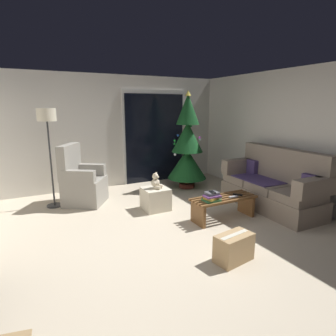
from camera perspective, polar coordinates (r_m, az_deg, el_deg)
ground_plane at (r=4.01m, az=-0.53°, el=-14.50°), size 7.00×7.00×0.00m
wall_back at (r=6.48m, az=-12.89°, el=7.15°), size 5.72×0.12×2.50m
wall_right at (r=5.52m, az=27.16°, el=5.19°), size 0.12×6.00×2.50m
patio_door_frame at (r=6.83m, az=-2.70°, el=6.44°), size 1.60×0.02×2.20m
patio_door_glass at (r=6.82m, az=-2.63°, el=6.01°), size 1.50×0.02×2.10m
couch at (r=5.42m, az=20.56°, el=-3.51°), size 0.84×1.96×1.08m
coffee_table at (r=4.69m, az=11.22°, el=-7.26°), size 1.10×0.40×0.38m
remote_silver at (r=4.66m, az=13.17°, el=-5.74°), size 0.16×0.06×0.02m
remote_white at (r=4.61m, az=10.16°, el=-5.77°), size 0.04×0.16×0.02m
remote_black at (r=4.78m, az=14.01°, el=-5.30°), size 0.13×0.15×0.02m
book_stack at (r=4.41m, az=8.88°, el=-5.85°), size 0.25×0.21×0.14m
cell_phone at (r=4.39m, az=9.03°, el=-4.84°), size 0.11×0.16×0.01m
christmas_tree at (r=6.26m, az=3.94°, el=4.44°), size 0.87×0.87×2.15m
armchair at (r=5.54m, az=-17.11°, el=-2.91°), size 0.95×0.95×1.13m
floor_lamp at (r=5.38m, az=-23.35°, el=8.13°), size 0.32×0.32×1.78m
ottoman at (r=5.05m, az=-2.55°, el=-6.27°), size 0.44×0.44×0.39m
teddy_bear_cream at (r=4.95m, az=-2.47°, el=-2.80°), size 0.21×0.22×0.29m
teddy_bear_honey_by_tree at (r=5.94m, az=-2.24°, el=-4.14°), size 0.22×0.21×0.29m
cardboard_box_taped_mid_floor at (r=3.56m, az=13.25°, el=-15.51°), size 0.50×0.32×0.34m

